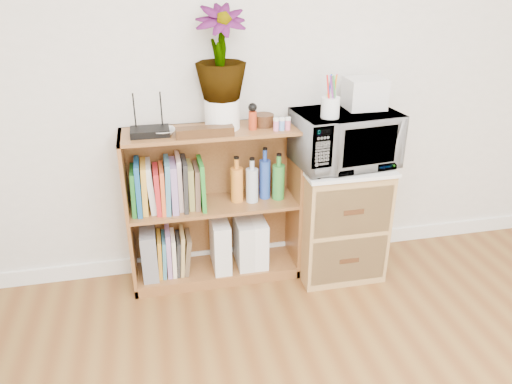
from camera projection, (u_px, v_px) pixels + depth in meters
name	position (u px, v px, depth m)	size (l,w,h in m)	color
skirting_board	(266.00, 250.00, 3.30)	(4.00, 0.02, 0.10)	white
bookshelf	(214.00, 207.00, 2.93)	(1.00, 0.30, 0.95)	brown
wicker_unit	(337.00, 219.00, 3.06)	(0.50, 0.45, 0.70)	#9E7542
microwave	(345.00, 138.00, 2.83)	(0.56, 0.38, 0.31)	white
pen_cup	(330.00, 107.00, 2.65)	(0.10, 0.10, 0.11)	white
small_appliance	(365.00, 93.00, 2.80)	(0.22, 0.18, 0.17)	silver
router	(150.00, 132.00, 2.64)	(0.20, 0.14, 0.04)	black
white_bowl	(163.00, 132.00, 2.65)	(0.13, 0.13, 0.03)	silver
plant_pot	(222.00, 114.00, 2.73)	(0.19, 0.19, 0.16)	white
potted_plant	(220.00, 53.00, 2.59)	(0.27, 0.27, 0.48)	#336729
trinket_box	(205.00, 132.00, 2.62)	(0.30, 0.08, 0.05)	#321B0D
kokeshi_doll	(253.00, 120.00, 2.72)	(0.04, 0.04, 0.10)	#A63114
wooden_bowl	(264.00, 120.00, 2.78)	(0.11, 0.11, 0.07)	#321B0D
paint_jars	(282.00, 126.00, 2.71)	(0.10, 0.04, 0.05)	pink
file_box	(149.00, 252.00, 2.97)	(0.09, 0.24, 0.30)	slate
magazine_holder_left	(220.00, 243.00, 3.03)	(0.10, 0.26, 0.32)	silver
magazine_holder_mid	(244.00, 242.00, 3.07)	(0.09, 0.24, 0.30)	silver
magazine_holder_right	(257.00, 241.00, 3.08)	(0.09, 0.24, 0.30)	white
cookbooks	(167.00, 186.00, 2.81)	(0.41, 0.20, 0.31)	#1B6822
liquor_bottles	(264.00, 177.00, 2.92)	(0.40, 0.07, 0.30)	orange
lower_books	(173.00, 253.00, 3.00)	(0.21, 0.19, 0.29)	#BD8021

